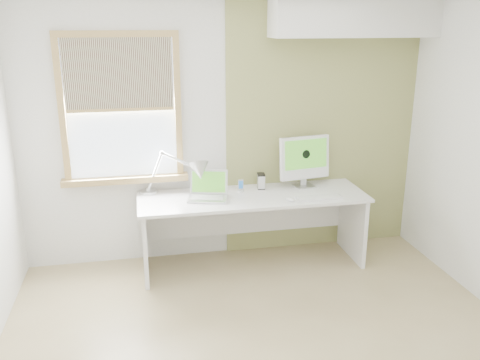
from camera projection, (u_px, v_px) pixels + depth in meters
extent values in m
cube|color=tan|center=(268.00, 350.00, 3.82)|extent=(4.00, 3.50, 0.02)
cube|color=silver|center=(226.00, 130.00, 5.07)|extent=(4.00, 0.02, 2.60)
cube|color=silver|center=(400.00, 333.00, 1.78)|extent=(4.00, 0.02, 2.60)
cube|color=#9A995A|center=(322.00, 127.00, 5.25)|extent=(2.00, 0.02, 2.60)
cube|color=white|center=(354.00, 14.00, 4.80)|extent=(1.60, 0.40, 0.42)
cube|color=olive|center=(62.00, 111.00, 4.67)|extent=(0.06, 0.06, 1.42)
cube|color=olive|center=(178.00, 107.00, 4.87)|extent=(0.06, 0.06, 1.42)
cube|color=olive|center=(116.00, 34.00, 4.57)|extent=(1.00, 0.06, 0.06)
cube|color=olive|center=(126.00, 179.00, 4.96)|extent=(1.20, 0.14, 0.06)
cube|color=#D1E2F9|center=(121.00, 109.00, 4.79)|extent=(1.00, 0.01, 1.30)
cube|color=beige|center=(118.00, 74.00, 4.65)|extent=(0.98, 0.02, 0.65)
cube|color=olive|center=(121.00, 110.00, 4.75)|extent=(0.98, 0.03, 0.03)
cube|color=white|center=(253.00, 197.00, 4.93)|extent=(2.20, 0.70, 0.03)
cube|color=white|center=(145.00, 241.00, 4.84)|extent=(0.04, 0.64, 0.70)
cube|color=white|center=(352.00, 224.00, 5.24)|extent=(0.04, 0.64, 0.70)
cube|color=white|center=(246.00, 211.00, 5.31)|extent=(2.08, 0.02, 0.48)
cylinder|color=silver|center=(149.00, 192.00, 5.00)|extent=(0.23, 0.23, 0.03)
sphere|color=silver|center=(148.00, 190.00, 4.99)|extent=(0.07, 0.07, 0.05)
cylinder|color=silver|center=(155.00, 172.00, 4.93)|extent=(0.18, 0.08, 0.38)
sphere|color=silver|center=(162.00, 153.00, 4.87)|extent=(0.06, 0.06, 0.05)
cylinder|color=silver|center=(179.00, 160.00, 4.85)|extent=(0.33, 0.18, 0.15)
sphere|color=silver|center=(196.00, 168.00, 4.83)|extent=(0.05, 0.05, 0.04)
cone|color=silver|center=(200.00, 171.00, 4.83)|extent=(0.22, 0.27, 0.23)
cube|color=silver|center=(208.00, 198.00, 4.82)|extent=(0.41, 0.33, 0.02)
cube|color=#B2B5B7|center=(208.00, 197.00, 4.81)|extent=(0.33, 0.22, 0.00)
cube|color=silver|center=(209.00, 182.00, 4.90)|extent=(0.37, 0.16, 0.24)
cube|color=#428D23|center=(209.00, 182.00, 4.89)|extent=(0.32, 0.13, 0.19)
cylinder|color=silver|center=(241.00, 191.00, 5.04)|extent=(0.08, 0.08, 0.02)
cube|color=silver|center=(241.00, 185.00, 5.02)|extent=(0.05, 0.02, 0.10)
cube|color=#194C99|center=(241.00, 185.00, 5.02)|extent=(0.04, 0.01, 0.08)
cube|color=silver|center=(261.00, 181.00, 5.12)|extent=(0.09, 0.12, 0.15)
cube|color=black|center=(261.00, 174.00, 5.10)|extent=(0.09, 0.12, 0.01)
cube|color=black|center=(261.00, 188.00, 5.14)|extent=(0.09, 0.12, 0.01)
cube|color=silver|center=(304.00, 186.00, 5.19)|extent=(0.22, 0.20, 0.01)
cube|color=silver|center=(303.00, 177.00, 5.19)|extent=(0.07, 0.03, 0.17)
cube|color=white|center=(304.00, 158.00, 5.12)|extent=(0.53, 0.18, 0.43)
cube|color=#428D23|center=(306.00, 154.00, 5.08)|extent=(0.46, 0.11, 0.29)
cylinder|color=black|center=(306.00, 154.00, 5.08)|extent=(0.09, 0.03, 0.09)
cube|color=white|center=(319.00, 198.00, 4.84)|extent=(0.45, 0.13, 0.02)
cube|color=white|center=(319.00, 197.00, 4.84)|extent=(0.41, 0.10, 0.00)
ellipsoid|color=white|center=(290.00, 199.00, 4.78)|extent=(0.09, 0.11, 0.03)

